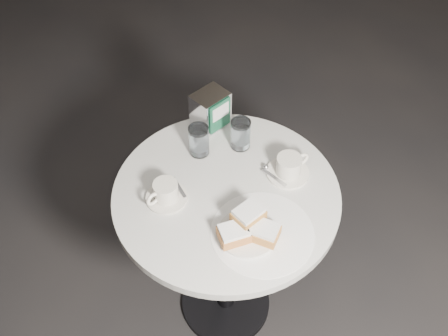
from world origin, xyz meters
TOP-DOWN VIEW (x-y plane):
  - ground at (0.00, 0.00)m, footprint 7.00×7.00m
  - cafe_table at (0.00, 0.00)m, footprint 0.70×0.70m
  - sugar_spill at (0.04, -0.18)m, footprint 0.38×0.38m
  - beignet_plate at (-0.00, -0.17)m, footprint 0.21×0.21m
  - coffee_cup_left at (-0.18, 0.04)m, footprint 0.17×0.17m
  - coffee_cup_right at (0.21, -0.00)m, footprint 0.15×0.15m
  - water_glass_left at (-0.02, 0.19)m, footprint 0.08×0.08m
  - water_glass_right at (0.11, 0.17)m, footprint 0.08×0.08m
  - napkin_dispenser at (0.06, 0.30)m, footprint 0.14×0.13m

SIDE VIEW (x-z plane):
  - ground at x=0.00m, z-range 0.00..0.00m
  - cafe_table at x=0.00m, z-range 0.17..0.92m
  - sugar_spill at x=0.04m, z-range 0.74..0.75m
  - coffee_cup_left at x=-0.18m, z-range 0.74..0.81m
  - beignet_plate at x=0.00m, z-range 0.73..0.82m
  - coffee_cup_right at x=0.21m, z-range 0.74..0.81m
  - water_glass_right at x=0.11m, z-range 0.74..0.85m
  - water_glass_left at x=-0.02m, z-range 0.74..0.85m
  - napkin_dispenser at x=0.06m, z-range 0.75..0.88m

